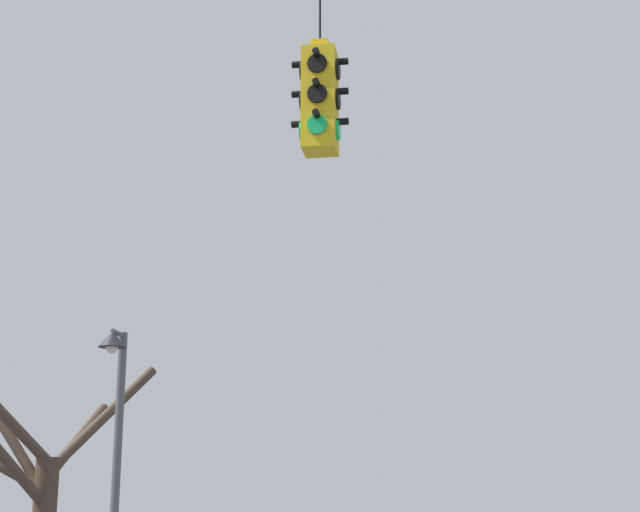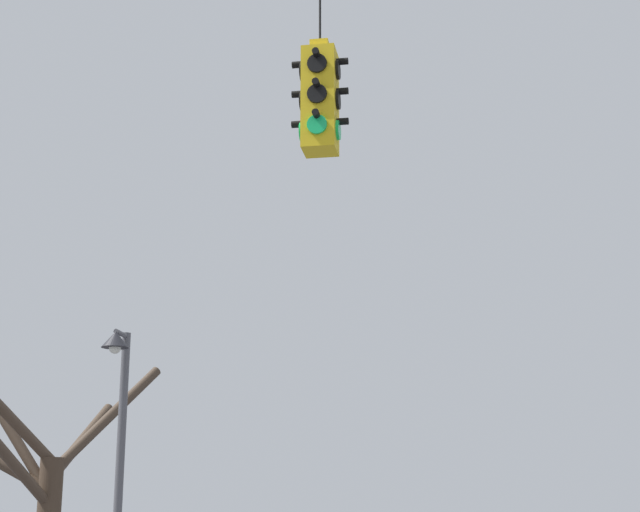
# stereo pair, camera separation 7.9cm
# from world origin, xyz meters

# --- Properties ---
(traffic_light_over_intersection) EXTENTS (0.58, 0.58, 2.77)m
(traffic_light_over_intersection) POSITION_xyz_m (0.16, 0.19, 6.21)
(traffic_light_over_intersection) COLOR yellow
(street_lamp) EXTENTS (0.38, 0.67, 4.64)m
(street_lamp) POSITION_xyz_m (-3.34, 4.18, 3.14)
(street_lamp) COLOR #515156
(street_lamp) RESTS_ON ground_plane
(bare_tree) EXTENTS (2.88, 4.14, 4.85)m
(bare_tree) POSITION_xyz_m (-5.47, 6.56, 2.45)
(bare_tree) COLOR #423326
(bare_tree) RESTS_ON ground_plane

